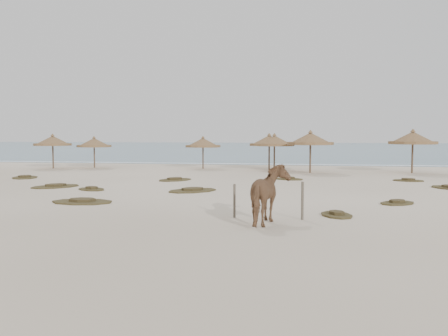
{
  "coord_description": "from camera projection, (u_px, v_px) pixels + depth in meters",
  "views": [
    {
      "loc": [
        6.14,
        -17.66,
        2.73
      ],
      "look_at": [
        2.18,
        5.0,
        1.12
      ],
      "focal_mm": 40.0,
      "sensor_mm": 36.0,
      "label": 1
    }
  ],
  "objects": [
    {
      "name": "ground",
      "position": [
        144.0,
        206.0,
        18.6
      ],
      "size": [
        160.0,
        160.0,
        0.0
      ],
      "primitive_type": "plane",
      "color": "beige",
      "rests_on": "ground"
    },
    {
      "name": "ocean",
      "position": [
        277.0,
        148.0,
        92.3
      ],
      "size": [
        200.0,
        100.0,
        0.01
      ],
      "primitive_type": "cube",
      "color": "#24546D",
      "rests_on": "ground"
    },
    {
      "name": "foam_line",
      "position": [
        241.0,
        164.0,
        44.15
      ],
      "size": [
        70.0,
        0.6,
        0.01
      ],
      "primitive_type": "cube",
      "color": "white",
      "rests_on": "ground"
    },
    {
      "name": "palapa_0",
      "position": [
        94.0,
        143.0,
        39.26
      ],
      "size": [
        3.29,
        3.29,
        2.52
      ],
      "rotation": [
        0.0,
        0.0,
        -0.26
      ],
      "color": "brown",
      "rests_on": "ground"
    },
    {
      "name": "palapa_1",
      "position": [
        53.0,
        141.0,
        38.7
      ],
      "size": [
        3.82,
        3.82,
        2.72
      ],
      "rotation": [
        0.0,
        0.0,
        -0.42
      ],
      "color": "brown",
      "rests_on": "ground"
    },
    {
      "name": "palapa_2",
      "position": [
        203.0,
        143.0,
        38.42
      ],
      "size": [
        3.5,
        3.5,
        2.53
      ],
      "rotation": [
        0.0,
        0.0,
        0.37
      ],
      "color": "brown",
      "rests_on": "ground"
    },
    {
      "name": "palapa_3",
      "position": [
        274.0,
        141.0,
        36.65
      ],
      "size": [
        3.59,
        3.59,
        2.75
      ],
      "rotation": [
        0.0,
        0.0,
        -0.26
      ],
      "color": "brown",
      "rests_on": "ground"
    },
    {
      "name": "palapa_4",
      "position": [
        269.0,
        141.0,
        36.99
      ],
      "size": [
        3.37,
        3.37,
        2.76
      ],
      "rotation": [
        0.0,
        0.0,
        0.16
      ],
      "color": "brown",
      "rests_on": "ground"
    },
    {
      "name": "palapa_5",
      "position": [
        310.0,
        139.0,
        34.31
      ],
      "size": [
        3.78,
        3.78,
        2.97
      ],
      "rotation": [
        0.0,
        0.0,
        0.22
      ],
      "color": "brown",
      "rests_on": "ground"
    },
    {
      "name": "palapa_6",
      "position": [
        413.0,
        139.0,
        34.02
      ],
      "size": [
        3.48,
        3.48,
        3.05
      ],
      "rotation": [
        0.0,
        0.0,
        -0.07
      ],
      "color": "brown",
      "rests_on": "ground"
    },
    {
      "name": "horse",
      "position": [
        270.0,
        195.0,
        14.92
      ],
      "size": [
        1.22,
        2.22,
        1.79
      ],
      "primitive_type": "imported",
      "rotation": [
        0.0,
        0.0,
        3.02
      ],
      "color": "brown",
      "rests_on": "ground"
    },
    {
      "name": "fence_post_near",
      "position": [
        234.0,
        201.0,
        16.14
      ],
      "size": [
        0.09,
        0.09,
        1.09
      ],
      "primitive_type": "cylinder",
      "rotation": [
        0.0,
        0.0,
        0.07
      ],
      "color": "#63574A",
      "rests_on": "ground"
    },
    {
      "name": "fence_post_far",
      "position": [
        302.0,
        201.0,
        15.71
      ],
      "size": [
        0.12,
        0.12,
        1.21
      ],
      "primitive_type": "cylinder",
      "rotation": [
        0.0,
        0.0,
        -0.42
      ],
      "color": "#63574A",
      "rests_on": "ground"
    },
    {
      "name": "scrub_1",
      "position": [
        55.0,
        186.0,
        25.29
      ],
      "size": [
        2.78,
        2.95,
        0.16
      ],
      "rotation": [
        0.0,
        0.0,
        0.92
      ],
      "color": "#4C4121",
      "rests_on": "ground"
    },
    {
      "name": "scrub_2",
      "position": [
        92.0,
        189.0,
        24.04
      ],
      "size": [
        1.95,
        1.85,
        0.16
      ],
      "rotation": [
        0.0,
        0.0,
        2.49
      ],
      "color": "#4C4121",
      "rests_on": "ground"
    },
    {
      "name": "scrub_3",
      "position": [
        192.0,
        190.0,
        23.49
      ],
      "size": [
        2.88,
        2.96,
        0.16
      ],
      "rotation": [
        0.0,
        0.0,
        0.84
      ],
      "color": "#4C4121",
      "rests_on": "ground"
    },
    {
      "name": "scrub_4",
      "position": [
        397.0,
        203.0,
        19.27
      ],
      "size": [
        1.84,
        1.83,
        0.16
      ],
      "rotation": [
        0.0,
        0.0,
        0.77
      ],
      "color": "#4C4121",
      "rests_on": "ground"
    },
    {
      "name": "scrub_6",
      "position": [
        25.0,
        177.0,
        30.42
      ],
      "size": [
        2.26,
        2.66,
        0.16
      ],
      "rotation": [
        0.0,
        0.0,
        1.99
      ],
      "color": "#4C4121",
      "rests_on": "ground"
    },
    {
      "name": "scrub_7",
      "position": [
        289.0,
        179.0,
        29.45
      ],
      "size": [
        2.16,
        1.89,
        0.16
      ],
      "rotation": [
        0.0,
        0.0,
        2.65
      ],
      "color": "#4C4121",
      "rests_on": "ground"
    },
    {
      "name": "scrub_9",
      "position": [
        82.0,
        201.0,
        19.64
      ],
      "size": [
        2.52,
        1.67,
        0.16
      ],
      "rotation": [
        0.0,
        0.0,
        3.12
      ],
      "color": "#4C4121",
      "rests_on": "ground"
    },
    {
      "name": "scrub_10",
      "position": [
        408.0,
        180.0,
        28.45
      ],
      "size": [
        1.94,
        1.51,
        0.16
      ],
      "rotation": [
        0.0,
        0.0,
        2.88
      ],
      "color": "#4C4121",
      "rests_on": "ground"
    },
    {
      "name": "scrub_12",
      "position": [
        336.0,
        214.0,
        16.47
      ],
      "size": [
        1.34,
        1.7,
        0.16
      ],
      "rotation": [
        0.0,
        0.0,
        1.85
      ],
      "color": "#4C4121",
      "rests_on": "ground"
    },
    {
      "name": "scrub_13",
      "position": [
        175.0,
        179.0,
        28.89
      ],
      "size": [
        2.39,
        2.65,
        0.16
      ],
      "rotation": [
        0.0,
        0.0,
        1.03
      ],
      "color": "#4C4121",
      "rests_on": "ground"
    }
  ]
}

